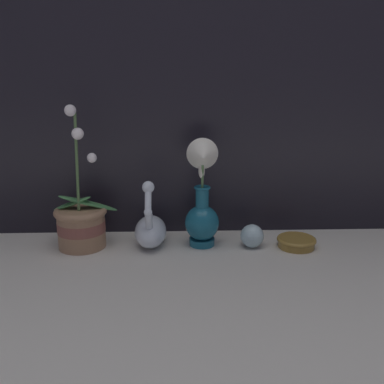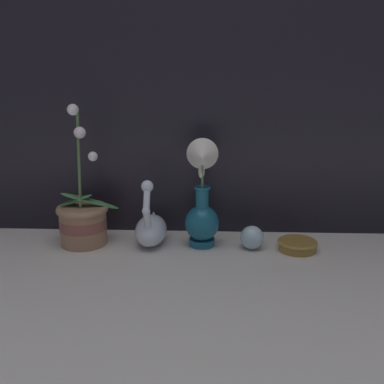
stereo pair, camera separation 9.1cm
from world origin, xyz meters
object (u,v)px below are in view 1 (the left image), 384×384
Objects in this scene: blue_vase at (202,204)px; amber_dish at (296,241)px; swan_figurine at (151,229)px; orchid_potted_plant at (81,222)px; glass_sphere at (252,236)px.

amber_dish is (0.27, -0.02, -0.11)m from blue_vase.
swan_figurine is 1.83× the size of amber_dish.
blue_vase is at bearing -1.09° from orchid_potted_plant.
orchid_potted_plant is 0.20m from swan_figurine.
amber_dish is (0.62, -0.03, -0.06)m from orchid_potted_plant.
blue_vase is 2.80× the size of amber_dish.
orchid_potted_plant reaches higher than glass_sphere.
amber_dish is at bearing -4.05° from blue_vase.
blue_vase is 0.17m from glass_sphere.
swan_figurine is (0.20, 0.01, -0.03)m from orchid_potted_plant.
glass_sphere is (0.49, -0.02, -0.04)m from orchid_potted_plant.
blue_vase is (0.35, -0.01, 0.05)m from orchid_potted_plant.
amber_dish is at bearing -4.36° from swan_figurine.
amber_dish is (0.13, -0.00, -0.02)m from glass_sphere.
blue_vase is (0.15, -0.01, 0.08)m from swan_figurine.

